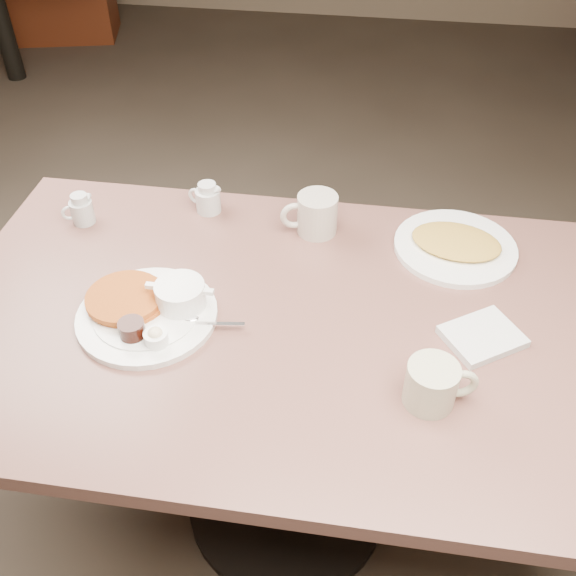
# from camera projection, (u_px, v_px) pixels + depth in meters

# --- Properties ---
(room) EXTENTS (7.04, 8.04, 2.84)m
(room) POSITION_uv_depth(u_px,v_px,m) (286.00, 1.00, 0.94)
(room) COLOR #4C3F33
(room) RESTS_ON ground
(diner_table) EXTENTS (1.50, 0.90, 0.75)m
(diner_table) POSITION_uv_depth(u_px,v_px,m) (287.00, 371.00, 1.49)
(diner_table) COLOR #84564C
(diner_table) RESTS_ON ground
(main_plate) EXTENTS (0.36, 0.30, 0.07)m
(main_plate) POSITION_uv_depth(u_px,v_px,m) (150.00, 308.00, 1.37)
(main_plate) COLOR white
(main_plate) RESTS_ON diner_table
(coffee_mug_near) EXTENTS (0.14, 0.11, 0.09)m
(coffee_mug_near) POSITION_uv_depth(u_px,v_px,m) (433.00, 384.00, 1.18)
(coffee_mug_near) COLOR beige
(coffee_mug_near) RESTS_ON diner_table
(napkin) EXTENTS (0.19, 0.18, 0.02)m
(napkin) POSITION_uv_depth(u_px,v_px,m) (482.00, 337.00, 1.33)
(napkin) COLOR silver
(napkin) RESTS_ON diner_table
(coffee_mug_far) EXTENTS (0.15, 0.12, 0.10)m
(coffee_mug_far) POSITION_uv_depth(u_px,v_px,m) (315.00, 214.00, 1.58)
(coffee_mug_far) COLOR beige
(coffee_mug_far) RESTS_ON diner_table
(creamer_left) EXTENTS (0.08, 0.07, 0.08)m
(creamer_left) POSITION_uv_depth(u_px,v_px,m) (81.00, 210.00, 1.61)
(creamer_left) COLOR silver
(creamer_left) RESTS_ON diner_table
(creamer_right) EXTENTS (0.10, 0.08, 0.08)m
(creamer_right) POSITION_uv_depth(u_px,v_px,m) (208.00, 198.00, 1.65)
(creamer_right) COLOR silver
(creamer_right) RESTS_ON diner_table
(hash_plate) EXTENTS (0.34, 0.34, 0.04)m
(hash_plate) POSITION_uv_depth(u_px,v_px,m) (456.00, 245.00, 1.54)
(hash_plate) COLOR white
(hash_plate) RESTS_ON diner_table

